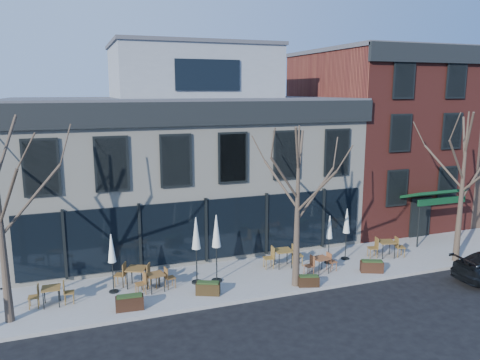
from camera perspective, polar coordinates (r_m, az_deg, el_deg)
name	(u,v)px	position (r m, az deg, el deg)	size (l,w,h in m)	color
ground	(206,266)	(23.73, -4.16, -10.43)	(120.00, 120.00, 0.00)	black
sidewalk_front	(284,272)	(22.89, 5.35, -11.08)	(33.50, 4.70, 0.15)	gray
corner_building	(182,159)	(27.33, -7.05, 2.61)	(18.39, 10.39, 11.10)	beige
red_brick_building	(372,136)	(32.52, 15.83, 5.22)	(8.20, 11.78, 11.18)	maroon
bg_building	(475,139)	(39.94, 26.70, 4.54)	(12.00, 12.00, 10.00)	#8C664C
tree_corner	(0,215)	(18.80, -27.22, -3.79)	(3.93, 3.98, 7.92)	#382B21
tree_mid	(298,205)	(20.15, 7.05, -3.06)	(3.50, 3.55, 7.04)	#382B21
tree_right	(462,186)	(25.41, 25.48, -0.61)	(3.72, 3.77, 7.48)	#382B21
cafe_set_0	(51,294)	(20.60, -22.00, -12.77)	(1.78, 0.73, 0.93)	brown
cafe_set_1	(137,275)	(21.31, -12.50, -11.22)	(2.02, 1.29, 1.05)	brown
cafe_set_2	(156,280)	(20.76, -10.25, -11.93)	(1.83, 0.83, 0.94)	brown
cafe_set_3	(283,256)	(23.11, 5.29, -9.22)	(2.03, 0.87, 1.05)	brown
cafe_set_4	(321,263)	(22.64, 9.79, -9.97)	(1.76, 0.76, 0.91)	brown
cafe_set_5	(386,247)	(25.45, 17.41, -7.80)	(2.02, 0.97, 1.03)	brown
umbrella_0	(112,252)	(20.55, -15.38, -8.41)	(0.41, 0.41, 2.57)	black
umbrella_1	(196,237)	(20.75, -5.37, -6.91)	(0.49, 0.49, 3.04)	black
umbrella_2	(216,235)	(20.85, -2.90, -6.69)	(0.49, 0.49, 3.09)	black
umbrella_3	(329,230)	(23.54, 10.85, -5.97)	(0.39, 0.39, 2.44)	black
umbrella_4	(347,224)	(24.21, 12.88, -5.21)	(0.42, 0.42, 2.65)	black
planter_0	(130,302)	(19.41, -13.31, -14.32)	(1.11, 0.51, 0.60)	black
planter_1	(208,288)	(20.23, -3.92, -13.02)	(1.09, 0.78, 0.57)	#2E210F
planter_2	(309,281)	(21.18, 8.37, -12.06)	(0.97, 0.61, 0.51)	black
planter_3	(372,266)	(23.31, 15.77, -10.08)	(1.13, 0.80, 0.59)	#311A10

